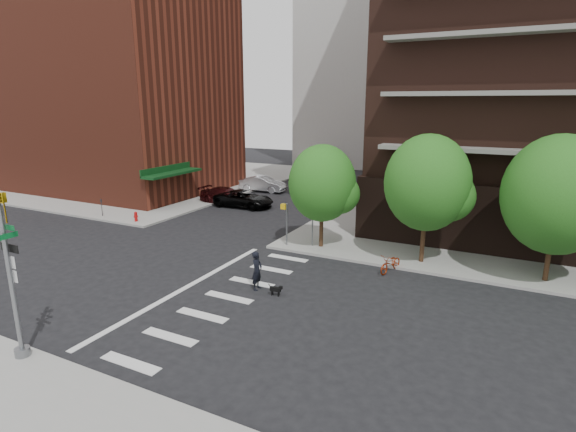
{
  "coord_description": "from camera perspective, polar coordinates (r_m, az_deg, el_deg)",
  "views": [
    {
      "loc": [
        13.99,
        -15.76,
        8.69
      ],
      "look_at": [
        3.0,
        6.0,
        2.5
      ],
      "focal_mm": 28.0,
      "sensor_mm": 36.0,
      "label": 1
    }
  ],
  "objects": [
    {
      "name": "crosswalk",
      "position": [
        21.51,
        -9.26,
        -9.77
      ],
      "size": [
        3.85,
        13.0,
        0.01
      ],
      "color": "silver",
      "rests_on": "ground"
    },
    {
      "name": "pedestrian_signal",
      "position": [
        27.27,
        0.54,
        -0.27
      ],
      "size": [
        2.18,
        0.67,
        2.6
      ],
      "color": "slate",
      "rests_on": "sidewalk_ne"
    },
    {
      "name": "scooter",
      "position": [
        24.29,
        12.91,
        -5.86
      ],
      "size": [
        1.14,
        1.98,
        0.98
      ],
      "primitive_type": "imported",
      "rotation": [
        0.0,
        0.0,
        -0.28
      ],
      "color": "#9E290A",
      "rests_on": "ground"
    },
    {
      "name": "tree_a",
      "position": [
        26.65,
        4.36,
        4.16
      ],
      "size": [
        4.0,
        4.0,
        5.9
      ],
      "color": "#301E11",
      "rests_on": "sidewalk_ne"
    },
    {
      "name": "parked_car_maroon",
      "position": [
        39.73,
        -7.81,
        2.54
      ],
      "size": [
        2.05,
        4.97,
        1.44
      ],
      "primitive_type": "imported",
      "rotation": [
        0.0,
        0.0,
        1.56
      ],
      "color": "#370F10",
      "rests_on": "ground"
    },
    {
      "name": "midrise_nw",
      "position": [
        49.36,
        -20.77,
        15.05
      ],
      "size": [
        21.4,
        15.5,
        20.0
      ],
      "color": "maroon",
      "rests_on": "sidewalk_nw"
    },
    {
      "name": "sidewalk_nw",
      "position": [
        55.65,
        -17.48,
        4.68
      ],
      "size": [
        31.0,
        33.0,
        0.15
      ],
      "primitive_type": "cube",
      "color": "gray",
      "rests_on": "ground"
    },
    {
      "name": "fire_hydrant",
      "position": [
        34.94,
        -18.76,
        0.01
      ],
      "size": [
        0.24,
        0.24,
        0.73
      ],
      "color": "#A50C0C",
      "rests_on": "sidewalk_nw"
    },
    {
      "name": "parked_car_silver",
      "position": [
        45.02,
        -3.21,
        4.1
      ],
      "size": [
        1.87,
        4.8,
        1.56
      ],
      "primitive_type": "imported",
      "rotation": [
        0.0,
        0.0,
        1.62
      ],
      "color": "silver",
      "rests_on": "ground"
    },
    {
      "name": "ground",
      "position": [
        22.8,
        -13.82,
        -8.6
      ],
      "size": [
        120.0,
        120.0,
        0.0
      ],
      "primitive_type": "plane",
      "color": "black",
      "rests_on": "ground"
    },
    {
      "name": "tree_c",
      "position": [
        24.71,
        31.04,
        2.31
      ],
      "size": [
        5.0,
        5.0,
        6.8
      ],
      "color": "#301E11",
      "rests_on": "sidewalk_ne"
    },
    {
      "name": "dog",
      "position": [
        20.97,
        -1.54,
        -9.28
      ],
      "size": [
        0.61,
        0.21,
        0.51
      ],
      "rotation": [
        0.0,
        0.0,
        0.1
      ],
      "color": "black",
      "rests_on": "ground"
    },
    {
      "name": "parking_meter",
      "position": [
        37.39,
        -22.59,
        1.2
      ],
      "size": [
        0.1,
        0.08,
        1.32
      ],
      "color": "black",
      "rests_on": "sidewalk_nw"
    },
    {
      "name": "parked_car_black",
      "position": [
        38.38,
        -5.65,
        2.18
      ],
      "size": [
        2.51,
        5.21,
        1.43
      ],
      "primitive_type": "imported",
      "rotation": [
        0.0,
        0.0,
        1.6
      ],
      "color": "black",
      "rests_on": "ground"
    },
    {
      "name": "tree_b",
      "position": [
        24.93,
        17.25,
        4.04
      ],
      "size": [
        4.5,
        4.5,
        6.65
      ],
      "color": "#301E11",
      "rests_on": "sidewalk_ne"
    },
    {
      "name": "traffic_signal",
      "position": [
        17.7,
        -31.56,
        -7.75
      ],
      "size": [
        0.9,
        0.75,
        6.0
      ],
      "color": "slate",
      "rests_on": "sidewalk_s"
    },
    {
      "name": "dog_walker",
      "position": [
        21.48,
        -3.96,
        -6.94
      ],
      "size": [
        0.72,
        0.5,
        1.88
      ],
      "primitive_type": "imported",
      "rotation": [
        0.0,
        0.0,
        1.64
      ],
      "color": "black",
      "rests_on": "ground"
    }
  ]
}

